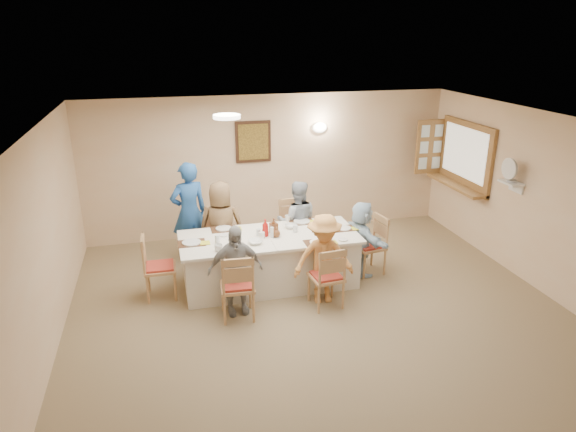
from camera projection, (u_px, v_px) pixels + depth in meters
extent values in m
plane|color=#806F55|center=(331.00, 331.00, 6.40)|extent=(7.00, 7.00, 0.00)
plane|color=#DDB187|center=(270.00, 165.00, 9.16)|extent=(6.50, 0.00, 6.50)
plane|color=#DDB187|center=(32.00, 269.00, 5.22)|extent=(0.00, 7.00, 7.00)
plane|color=#DDB187|center=(569.00, 215.00, 6.72)|extent=(0.00, 7.00, 7.00)
plane|color=white|center=(338.00, 132.00, 5.54)|extent=(7.00, 7.00, 0.00)
cube|color=#3E2315|center=(253.00, 142.00, 8.91)|extent=(0.62, 0.04, 0.72)
cube|color=black|center=(253.00, 142.00, 8.88)|extent=(0.52, 0.02, 0.62)
ellipsoid|color=white|center=(320.00, 127.00, 9.09)|extent=(0.26, 0.09, 0.18)
cylinder|color=white|center=(227.00, 117.00, 6.69)|extent=(0.36, 0.36, 0.05)
cube|color=#996837|center=(466.00, 155.00, 8.81)|extent=(0.06, 1.50, 1.15)
cube|color=#996837|center=(456.00, 185.00, 8.97)|extent=(0.30, 1.50, 0.05)
cube|color=#996837|center=(430.00, 147.00, 9.44)|extent=(0.55, 0.04, 1.00)
cube|color=white|center=(511.00, 183.00, 7.60)|extent=(0.22, 0.36, 0.03)
cube|color=silver|center=(270.00, 260.00, 7.47)|extent=(2.55, 1.08, 0.76)
imported|color=brown|center=(222.00, 226.00, 7.83)|extent=(0.84, 0.67, 1.42)
imported|color=#96A1B1|center=(297.00, 222.00, 8.12)|extent=(0.84, 0.75, 1.34)
imported|color=#9C9C9C|center=(235.00, 270.00, 6.63)|extent=(0.75, 0.38, 1.23)
imported|color=#EA9E50|center=(324.00, 259.00, 6.90)|extent=(0.91, 0.62, 1.27)
imported|color=silver|center=(361.00, 238.00, 7.73)|extent=(1.15, 0.60, 1.16)
imported|color=#2459A9|center=(189.00, 212.00, 8.12)|extent=(0.80, 0.70, 1.63)
cube|color=#472B19|center=(232.00, 252.00, 6.81)|extent=(0.33, 0.25, 0.01)
cylinder|color=white|center=(232.00, 251.00, 6.81)|extent=(0.24, 0.24, 0.01)
cube|color=yellow|center=(246.00, 251.00, 6.81)|extent=(0.13, 0.13, 0.01)
cube|color=#472B19|center=(318.00, 243.00, 7.09)|extent=(0.37, 0.28, 0.01)
cylinder|color=white|center=(318.00, 242.00, 7.09)|extent=(0.23, 0.23, 0.01)
cube|color=yellow|center=(332.00, 242.00, 7.08)|extent=(0.15, 0.15, 0.01)
cube|color=#472B19|center=(224.00, 229.00, 7.58)|extent=(0.37, 0.28, 0.01)
cylinder|color=white|center=(224.00, 228.00, 7.58)|extent=(0.24, 0.24, 0.01)
cube|color=yellow|center=(236.00, 229.00, 7.57)|extent=(0.15, 0.15, 0.01)
cube|color=#472B19|center=(302.00, 222.00, 7.86)|extent=(0.37, 0.27, 0.01)
cylinder|color=white|center=(302.00, 221.00, 7.85)|extent=(0.25, 0.25, 0.02)
cube|color=yellow|center=(314.00, 222.00, 7.85)|extent=(0.15, 0.15, 0.01)
cube|color=#472B19|center=(192.00, 243.00, 7.08)|extent=(0.38, 0.28, 0.01)
cylinder|color=white|center=(192.00, 242.00, 7.08)|extent=(0.26, 0.26, 0.02)
cube|color=yellow|center=(205.00, 243.00, 7.07)|extent=(0.14, 0.14, 0.01)
cube|color=#472B19|center=(343.00, 229.00, 7.59)|extent=(0.34, 0.25, 0.01)
cylinder|color=white|center=(343.00, 228.00, 7.59)|extent=(0.23, 0.23, 0.01)
cube|color=yellow|center=(356.00, 228.00, 7.59)|extent=(0.13, 0.13, 0.01)
imported|color=white|center=(219.00, 248.00, 6.82)|extent=(0.18, 0.18, 0.09)
imported|color=white|center=(288.00, 218.00, 7.89)|extent=(0.11, 0.11, 0.09)
imported|color=white|center=(256.00, 242.00, 7.07)|extent=(0.23, 0.23, 0.05)
imported|color=white|center=(291.00, 226.00, 7.62)|extent=(0.24, 0.24, 0.06)
imported|color=#B1120F|center=(265.00, 228.00, 7.29)|extent=(0.10, 0.10, 0.25)
imported|color=brown|center=(274.00, 226.00, 7.41)|extent=(0.15, 0.15, 0.22)
imported|color=brown|center=(276.00, 232.00, 7.27)|extent=(0.14, 0.14, 0.15)
cylinder|color=silver|center=(258.00, 232.00, 7.33)|extent=(0.06, 0.06, 0.09)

